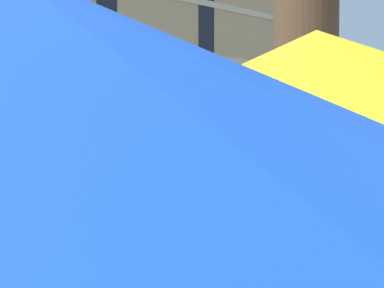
{
  "coord_description": "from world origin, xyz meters",
  "views": [
    {
      "loc": [
        -1.5,
        -10.86,
        1.92
      ],
      "look_at": [
        7.72,
        3.2,
        1.4
      ],
      "focal_mm": 37.61,
      "sensor_mm": 36.0,
      "label": 1
    }
  ],
  "objects": [
    {
      "name": "pickup_silver",
      "position": [
        1.31,
        3.7,
        1.03
      ],
      "size": [
        5.1,
        2.12,
        2.2
      ],
      "color": "#A8AAB2",
      "rests_on": "ground"
    },
    {
      "name": "ground_plane",
      "position": [
        0.0,
        0.0,
        0.0
      ],
      "size": [
        120.0,
        120.0,
        0.0
      ],
      "primitive_type": "plane",
      "color": "#38383A"
    },
    {
      "name": "sedan_white",
      "position": [
        7.96,
        3.7,
        0.95
      ],
      "size": [
        4.4,
        1.98,
        1.78
      ],
      "color": "silver",
      "rests_on": "ground"
    },
    {
      "name": "patio_umbrella",
      "position": [
        -0.84,
        -9.0,
        2.08
      ],
      "size": [
        3.87,
        3.6,
        2.37
      ],
      "color": "silver",
      "rests_on": "ground"
    },
    {
      "name": "sedan_red",
      "position": [
        21.45,
        3.7,
        0.95
      ],
      "size": [
        4.4,
        1.98,
        1.78
      ],
      "color": "#B21E19",
      "rests_on": "ground"
    },
    {
      "name": "sedan_green",
      "position": [
        14.42,
        3.7,
        0.95
      ],
      "size": [
        4.4,
        1.98,
        1.78
      ],
      "color": "#195933",
      "rests_on": "ground"
    }
  ]
}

